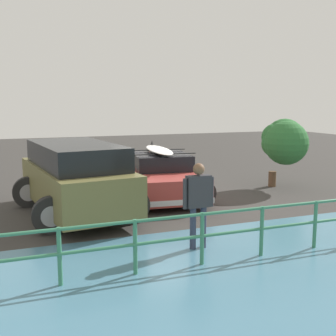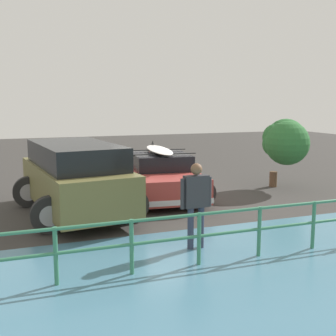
{
  "view_description": "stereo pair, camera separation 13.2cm",
  "coord_description": "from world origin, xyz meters",
  "px_view_note": "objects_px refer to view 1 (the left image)",
  "views": [
    {
      "loc": [
        4.27,
        11.87,
        2.8
      ],
      "look_at": [
        0.11,
        0.99,
        0.95
      ],
      "focal_mm": 45.0,
      "sensor_mm": 36.0,
      "label": 1
    },
    {
      "loc": [
        4.15,
        11.91,
        2.8
      ],
      "look_at": [
        0.11,
        0.99,
        0.95
      ],
      "focal_mm": 45.0,
      "sensor_mm": 36.0,
      "label": 2
    }
  ],
  "objects_px": {
    "sedan_car": "(160,176)",
    "suv_car": "(76,177)",
    "bush_near_left": "(283,141)",
    "person_bystander": "(198,198)"
  },
  "relations": [
    {
      "from": "suv_car",
      "to": "bush_near_left",
      "type": "relative_size",
      "value": 2.09
    },
    {
      "from": "sedan_car",
      "to": "suv_car",
      "type": "bearing_deg",
      "value": 22.79
    },
    {
      "from": "sedan_car",
      "to": "suv_car",
      "type": "xyz_separation_m",
      "value": [
        2.64,
        1.11,
        0.31
      ]
    },
    {
      "from": "person_bystander",
      "to": "suv_car",
      "type": "bearing_deg",
      "value": -61.99
    },
    {
      "from": "suv_car",
      "to": "bush_near_left",
      "type": "xyz_separation_m",
      "value": [
        -6.77,
        -0.89,
        0.61
      ]
    },
    {
      "from": "sedan_car",
      "to": "suv_car",
      "type": "relative_size",
      "value": 0.92
    },
    {
      "from": "sedan_car",
      "to": "person_bystander",
      "type": "xyz_separation_m",
      "value": [
        0.85,
        4.46,
        0.37
      ]
    },
    {
      "from": "sedan_car",
      "to": "suv_car",
      "type": "height_order",
      "value": "suv_car"
    },
    {
      "from": "suv_car",
      "to": "bush_near_left",
      "type": "bearing_deg",
      "value": -172.53
    },
    {
      "from": "suv_car",
      "to": "person_bystander",
      "type": "height_order",
      "value": "suv_car"
    }
  ]
}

